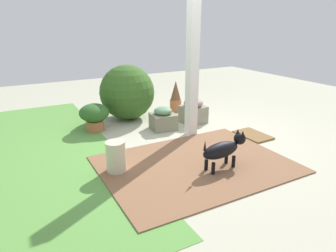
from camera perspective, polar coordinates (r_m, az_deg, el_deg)
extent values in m
plane|color=#B2B298|center=(4.73, 2.77, -3.05)|extent=(12.00, 12.00, 0.00)
cube|color=brown|center=(4.02, 5.21, -7.18)|extent=(1.80, 2.40, 0.02)
cube|color=#5B9742|center=(4.69, -27.67, -5.55)|extent=(5.20, 2.80, 0.01)
cube|color=white|center=(4.75, 4.66, 13.04)|extent=(0.15, 0.15, 2.57)
cube|color=gray|center=(5.60, 4.74, 2.20)|extent=(0.43, 0.44, 0.31)
ellipsoid|color=gray|center=(5.54, 4.80, 4.36)|extent=(0.35, 0.35, 0.16)
cube|color=gray|center=(5.25, -0.92, 0.85)|extent=(0.42, 0.44, 0.27)
ellipsoid|color=#5E8763|center=(5.19, -0.93, 2.85)|extent=(0.31, 0.31, 0.14)
sphere|color=#325920|center=(5.78, -7.69, 6.29)|extent=(1.03, 1.03, 1.03)
cylinder|color=#B3643A|center=(6.29, 1.43, 3.89)|extent=(0.24, 0.24, 0.25)
cone|color=brown|center=(6.21, 1.46, 6.73)|extent=(0.21, 0.21, 0.39)
cylinder|color=#AF653D|center=(5.34, -13.51, 0.11)|extent=(0.29, 0.29, 0.18)
ellipsoid|color=#2B5922|center=(5.28, -13.70, 2.45)|extent=(0.50, 0.50, 0.30)
ellipsoid|color=black|center=(3.83, 9.90, -4.50)|extent=(0.24, 0.57, 0.20)
sphere|color=black|center=(4.02, 13.34, -2.32)|extent=(0.16, 0.16, 0.16)
cone|color=black|center=(4.02, 12.99, -0.98)|extent=(0.05, 0.05, 0.06)
cone|color=black|center=(3.96, 13.89, -1.33)|extent=(0.05, 0.05, 0.06)
cylinder|color=black|center=(4.06, 10.90, -6.02)|extent=(0.05, 0.05, 0.17)
cylinder|color=black|center=(3.98, 12.20, -6.65)|extent=(0.05, 0.05, 0.17)
cylinder|color=black|center=(3.85, 7.19, -7.31)|extent=(0.05, 0.05, 0.17)
cylinder|color=black|center=(3.76, 8.49, -8.02)|extent=(0.05, 0.05, 0.17)
cone|color=black|center=(3.62, 6.96, -3.65)|extent=(0.04, 0.04, 0.13)
cylinder|color=beige|center=(3.80, -9.76, -5.79)|extent=(0.24, 0.24, 0.40)
cube|color=brown|center=(5.16, 15.65, -1.65)|extent=(0.60, 0.40, 0.03)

